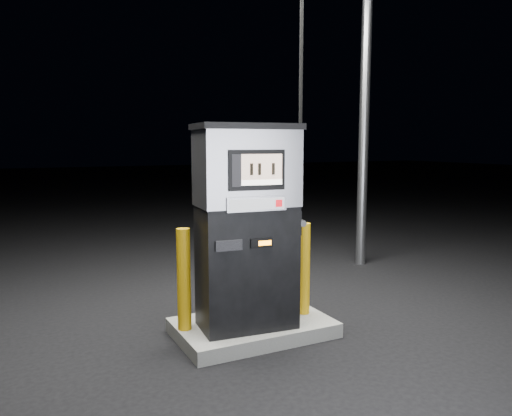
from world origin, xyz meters
name	(u,v)px	position (x,y,z in m)	size (l,w,h in m)	color
ground	(253,334)	(0.00, 0.00, 0.00)	(80.00, 80.00, 0.00)	black
pump_island	(253,328)	(0.00, 0.00, 0.07)	(1.60, 1.00, 0.15)	slate
fuel_dispenser	(247,225)	(-0.12, -0.10, 1.20)	(1.15, 0.70, 4.25)	black
bollard_left	(184,279)	(-0.72, 0.10, 0.66)	(0.14, 0.14, 1.03)	#DCA10C
bollard_right	(304,269)	(0.61, -0.03, 0.65)	(0.13, 0.13, 1.00)	#DCA10C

